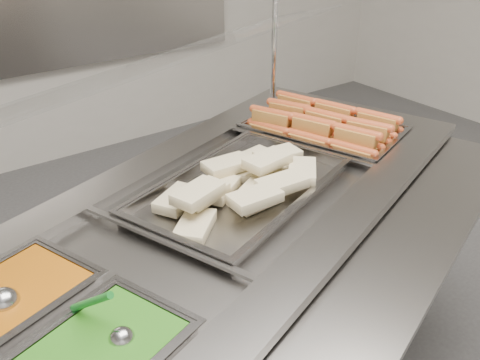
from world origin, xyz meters
TOP-DOWN VIEW (x-y plane):
  - steam_counter at (0.03, 0.28)m, footprint 1.85×1.27m
  - tray_rail at (0.18, -0.15)m, footprint 1.61×0.83m
  - sneeze_guard at (-0.04, 0.47)m, footprint 1.49×0.74m
  - pan_hotdogs at (0.56, 0.47)m, footprint 0.45×0.57m
  - pan_wraps at (0.08, 0.30)m, footprint 0.70×0.54m
  - pan_beans at (-0.57, 0.22)m, footprint 0.33×0.29m
  - pan_peas at (-0.48, -0.03)m, footprint 0.33×0.29m
  - hotdogs_in_buns at (0.55, 0.46)m, footprint 0.40×0.52m
  - tortilla_wraps at (0.08, 0.30)m, footprint 0.53×0.34m
  - ladle at (-0.60, 0.19)m, footprint 0.08×0.17m
  - serving_spoon at (-0.45, -0.03)m, footprint 0.08×0.15m

SIDE VIEW (x-z plane):
  - steam_counter at x=0.03m, z-range 0.00..0.81m
  - tray_rail at x=0.18m, z-range 0.74..0.79m
  - pan_hotdogs at x=0.56m, z-range 0.73..0.82m
  - pan_beans at x=-0.57m, z-range 0.73..0.82m
  - pan_peas at x=-0.48m, z-range 0.73..0.82m
  - pan_wraps at x=0.08m, z-range 0.75..0.82m
  - ladle at x=-0.60m, z-range 0.75..0.88m
  - hotdogs_in_buns at x=0.55m, z-range 0.77..0.87m
  - serving_spoon at x=-0.45m, z-range 0.75..0.88m
  - tortilla_wraps at x=0.08m, z-range 0.78..0.86m
  - sneeze_guard at x=-0.04m, z-range 0.94..1.34m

